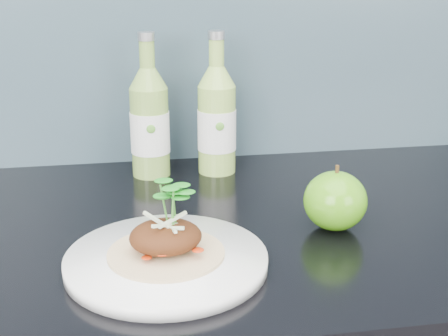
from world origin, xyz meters
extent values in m
cylinder|color=white|center=(-0.09, 1.57, 0.91)|extent=(0.26, 0.26, 0.02)
cylinder|color=tan|center=(-0.09, 1.57, 0.92)|extent=(0.14, 0.14, 0.00)
ellipsoid|color=#53270F|center=(-0.09, 1.57, 0.94)|extent=(0.09, 0.07, 0.04)
ellipsoid|color=#448E0F|center=(0.14, 1.64, 0.94)|extent=(0.11, 0.11, 0.08)
cylinder|color=#472D14|center=(0.14, 1.64, 0.98)|extent=(0.01, 0.00, 0.01)
cylinder|color=#7FA846|center=(-0.09, 1.90, 0.97)|extent=(0.08, 0.08, 0.15)
cone|color=#7FA846|center=(-0.09, 1.90, 1.06)|extent=(0.06, 0.06, 0.03)
cylinder|color=#7FA846|center=(-0.09, 1.90, 1.10)|extent=(0.02, 0.02, 0.04)
cylinder|color=silver|center=(-0.09, 1.90, 1.13)|extent=(0.03, 0.03, 0.01)
cylinder|color=white|center=(-0.09, 1.90, 0.97)|extent=(0.09, 0.09, 0.07)
ellipsoid|color=#59A533|center=(-0.09, 1.87, 0.99)|extent=(0.01, 0.00, 0.01)
cylinder|color=#97C451|center=(0.02, 1.90, 0.97)|extent=(0.07, 0.07, 0.15)
cone|color=#97C451|center=(0.02, 1.90, 1.06)|extent=(0.06, 0.06, 0.03)
cylinder|color=#97C451|center=(0.02, 1.90, 1.10)|extent=(0.02, 0.02, 0.04)
cylinder|color=silver|center=(0.02, 1.90, 1.13)|extent=(0.03, 0.03, 0.01)
cylinder|color=white|center=(0.02, 1.90, 0.97)|extent=(0.07, 0.07, 0.07)
ellipsoid|color=#59A533|center=(0.02, 1.87, 0.99)|extent=(0.01, 0.00, 0.01)
camera|label=1|loc=(-0.14, 0.90, 1.25)|focal=50.00mm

